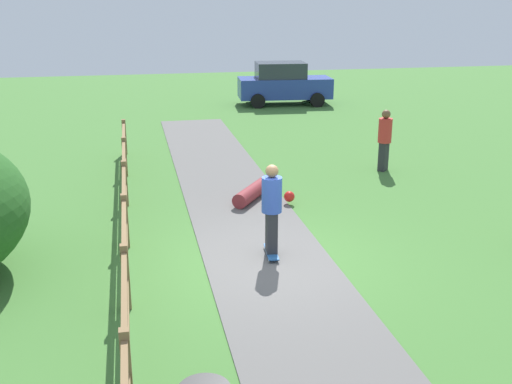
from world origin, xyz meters
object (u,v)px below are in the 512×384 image
(parked_car_blue, at_px, (284,84))
(skater_riding, at_px, (272,206))
(bystander_red, at_px, (385,137))
(skater_fallen, at_px, (255,192))

(parked_car_blue, bearing_deg, skater_riding, -104.96)
(bystander_red, xyz_separation_m, parked_car_blue, (-0.03, 11.50, -0.01))
(skater_riding, height_order, parked_car_blue, parked_car_blue)
(skater_riding, bearing_deg, parked_car_blue, 75.04)
(skater_fallen, distance_m, parked_car_blue, 14.02)
(skater_fallen, distance_m, bystander_red, 4.60)
(skater_fallen, relative_size, bystander_red, 0.90)
(skater_riding, distance_m, bystander_red, 6.94)
(skater_riding, height_order, bystander_red, skater_riding)
(parked_car_blue, bearing_deg, skater_fallen, -106.99)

